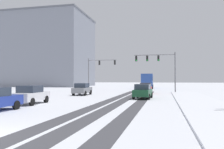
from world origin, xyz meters
The scene contains 12 objects.
wheel_track_left_lane centered at (1.36, 16.34, 0.00)m, with size 1.09×35.94×0.01m, color #424247.
wheel_track_right_lane centered at (2.72, 16.34, 0.00)m, with size 1.08×35.94×0.01m, color #424247.
wheel_track_center centered at (4.61, 16.34, 0.00)m, with size 1.02×35.94×0.01m, color #424247.
sidewalk_kerb_right centered at (9.93, 14.70, 0.06)m, with size 4.00×35.94×0.12m, color white.
traffic_signal_near_right centered at (5.92, 30.59, 4.81)m, with size 6.58×0.50×6.50m.
traffic_signal_far_left centered at (-6.46, 38.65, 4.64)m, with size 6.02×0.45×6.50m.
car_red_lead centered at (4.09, 28.12, 0.82)m, with size 1.88×4.13×1.62m.
car_grey_second centered at (-4.20, 22.86, 0.82)m, with size 1.94×4.15×1.62m.
car_dark_green_third centered at (4.47, 18.62, 0.82)m, with size 2.02×4.19×1.62m.
car_white_fourth centered at (-4.62, 10.89, 0.82)m, with size 1.97×4.17×1.62m.
bus_oncoming centered at (2.96, 48.60, 1.99)m, with size 2.97×11.08×3.38m.
office_building_far_left_block centered at (-28.07, 60.09, 11.13)m, with size 23.44×20.06×22.25m.
Camera 1 is at (6.74, -7.40, 2.16)m, focal length 37.25 mm.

